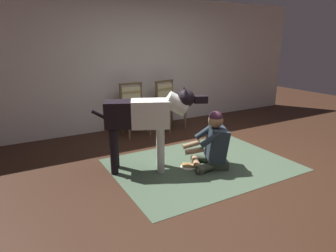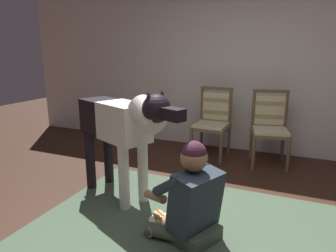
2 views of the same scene
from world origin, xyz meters
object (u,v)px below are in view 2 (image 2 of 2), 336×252
(large_dog, at_px, (121,126))
(hot_dog_on_plate, at_px, (162,218))
(person_sitting_on_floor, at_px, (191,200))
(dining_chair_left_of_pair, at_px, (213,119))
(dining_chair_right_of_pair, at_px, (270,124))

(large_dog, bearing_deg, hot_dog_on_plate, -23.80)
(person_sitting_on_floor, relative_size, hot_dog_on_plate, 3.60)
(dining_chair_left_of_pair, xyz_separation_m, dining_chair_right_of_pair, (0.76, -0.00, 0.00))
(dining_chair_right_of_pair, height_order, large_dog, large_dog)
(large_dog, distance_m, hot_dog_on_plate, 0.95)
(person_sitting_on_floor, xyz_separation_m, hot_dog_on_plate, (-0.32, 0.14, -0.31))
(dining_chair_right_of_pair, bearing_deg, dining_chair_left_of_pair, 179.86)
(hot_dog_on_plate, bearing_deg, large_dog, 156.20)
(dining_chair_left_of_pair, relative_size, large_dog, 0.67)
(large_dog, xyz_separation_m, hot_dog_on_plate, (0.54, -0.24, -0.74))
(dining_chair_right_of_pair, xyz_separation_m, person_sitting_on_floor, (-0.40, -2.01, -0.21))
(dining_chair_left_of_pair, bearing_deg, large_dog, -106.86)
(dining_chair_left_of_pair, bearing_deg, hot_dog_on_plate, -88.62)
(dining_chair_left_of_pair, bearing_deg, person_sitting_on_floor, -79.73)
(dining_chair_left_of_pair, distance_m, large_dog, 1.72)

